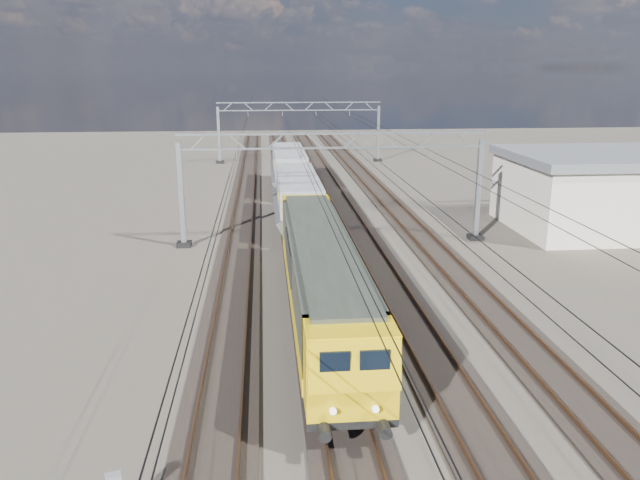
{
  "coord_description": "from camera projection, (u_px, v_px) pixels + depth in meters",
  "views": [
    {
      "loc": [
        -4.37,
        -34.71,
        10.95
      ],
      "look_at": [
        -1.55,
        -3.9,
        2.4
      ],
      "focal_mm": 35.0,
      "sensor_mm": 36.0,
      "label": 1
    }
  ],
  "objects": [
    {
      "name": "track_outer_west",
      "position": [
        237.0,
        263.0,
        36.07
      ],
      "size": [
        2.6,
        140.0,
        0.3
      ],
      "color": "black",
      "rests_on": "ground"
    },
    {
      "name": "catenary_gantry_mid",
      "position": [
        333.0,
        183.0,
        39.41
      ],
      "size": [
        19.9,
        0.9,
        7.11
      ],
      "color": "#99A1A7",
      "rests_on": "ground"
    },
    {
      "name": "overhead_wires",
      "position": [
        327.0,
        147.0,
        42.76
      ],
      "size": [
        12.03,
        140.0,
        0.53
      ],
      "color": "black",
      "rests_on": "ground"
    },
    {
      "name": "track_inner_east",
      "position": [
        374.0,
        259.0,
        36.77
      ],
      "size": [
        2.6,
        140.0,
        0.3
      ],
      "color": "black",
      "rests_on": "ground"
    },
    {
      "name": "locomotive",
      "position": [
        321.0,
        274.0,
        27.0
      ],
      "size": [
        2.76,
        21.1,
        3.62
      ],
      "color": "black",
      "rests_on": "ground"
    },
    {
      "name": "ground",
      "position": [
        340.0,
        261.0,
        36.62
      ],
      "size": [
        160.0,
        160.0,
        0.0
      ],
      "primitive_type": "plane",
      "color": "black",
      "rests_on": "ground"
    },
    {
      "name": "track_outer_east",
      "position": [
        440.0,
        257.0,
        37.12
      ],
      "size": [
        2.6,
        140.0,
        0.3
      ],
      "color": "black",
      "rests_on": "ground"
    },
    {
      "name": "catenary_gantry_far",
      "position": [
        299.0,
        129.0,
        73.97
      ],
      "size": [
        19.9,
        0.9,
        7.11
      ],
      "color": "#99A1A7",
      "rests_on": "ground"
    },
    {
      "name": "track_loco",
      "position": [
        306.0,
        261.0,
        36.42
      ],
      "size": [
        2.6,
        140.0,
        0.3
      ],
      "color": "black",
      "rests_on": "ground"
    },
    {
      "name": "hopper_wagon_mid",
      "position": [
        289.0,
        166.0,
        57.64
      ],
      "size": [
        3.38,
        13.0,
        3.25
      ],
      "color": "black",
      "rests_on": "ground"
    },
    {
      "name": "hopper_wagon_lead",
      "position": [
        298.0,
        196.0,
        44.01
      ],
      "size": [
        3.38,
        13.0,
        3.25
      ],
      "color": "black",
      "rests_on": "ground"
    }
  ]
}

